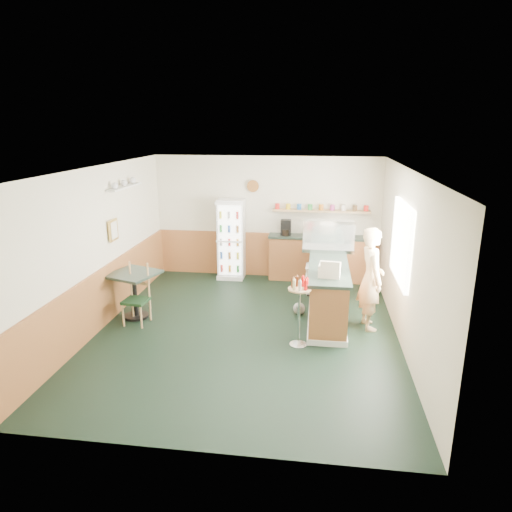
% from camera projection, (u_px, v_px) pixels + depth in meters
% --- Properties ---
extents(ground, '(6.00, 6.00, 0.00)m').
position_uv_depth(ground, '(246.00, 330.00, 7.70)').
color(ground, black).
rests_on(ground, ground).
extents(room_envelope, '(5.04, 6.02, 2.72)m').
position_uv_depth(room_envelope, '(239.00, 232.00, 8.00)').
color(room_envelope, beige).
rests_on(room_envelope, ground).
extents(service_counter, '(0.68, 3.01, 1.01)m').
position_uv_depth(service_counter, '(327.00, 287.00, 8.42)').
color(service_counter, '#AD6237').
rests_on(service_counter, ground).
extents(back_counter, '(2.24, 0.42, 1.69)m').
position_uv_depth(back_counter, '(319.00, 256.00, 10.06)').
color(back_counter, '#AD6237').
rests_on(back_counter, ground).
extents(drinks_fridge, '(0.59, 0.52, 1.78)m').
position_uv_depth(drinks_fridge, '(231.00, 239.00, 10.16)').
color(drinks_fridge, white).
rests_on(drinks_fridge, ground).
extents(display_case, '(0.98, 0.51, 0.56)m').
position_uv_depth(display_case, '(329.00, 236.00, 8.75)').
color(display_case, silver).
rests_on(display_case, service_counter).
extents(cash_register, '(0.37, 0.39, 0.19)m').
position_uv_depth(cash_register, '(330.00, 270.00, 7.30)').
color(cash_register, beige).
rests_on(cash_register, service_counter).
extents(shopkeeper, '(0.52, 0.65, 1.75)m').
position_uv_depth(shopkeeper, '(371.00, 279.00, 7.60)').
color(shopkeeper, tan).
rests_on(shopkeeper, ground).
extents(condiment_stand, '(0.36, 0.36, 1.11)m').
position_uv_depth(condiment_stand, '(299.00, 302.00, 6.99)').
color(condiment_stand, silver).
rests_on(condiment_stand, ground).
extents(newspaper_rack, '(0.09, 0.46, 0.54)m').
position_uv_depth(newspaper_rack, '(308.00, 279.00, 8.73)').
color(newspaper_rack, black).
rests_on(newspaper_rack, ground).
extents(cafe_table, '(0.97, 0.97, 0.84)m').
position_uv_depth(cafe_table, '(134.00, 286.00, 8.08)').
color(cafe_table, black).
rests_on(cafe_table, ground).
extents(cafe_chair, '(0.43, 0.43, 1.06)m').
position_uv_depth(cafe_chair, '(137.00, 292.00, 7.91)').
color(cafe_chair, black).
rests_on(cafe_chair, ground).
extents(dog_doorstop, '(0.22, 0.28, 0.26)m').
position_uv_depth(dog_doorstop, '(299.00, 308.00, 8.32)').
color(dog_doorstop, gray).
rests_on(dog_doorstop, ground).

